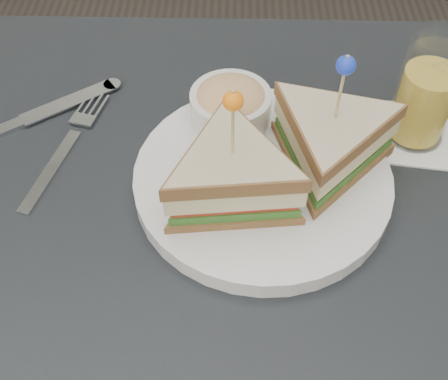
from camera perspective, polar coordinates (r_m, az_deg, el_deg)
table at (r=0.69m, az=-0.86°, el=-7.37°), size 0.80×0.80×0.75m
plate_meal at (r=0.63m, az=4.89°, el=3.32°), size 0.39×0.39×0.18m
cutlery_fork at (r=0.73m, az=-15.52°, el=4.66°), size 0.08×0.21×0.01m
cutlery_knife at (r=0.77m, az=-19.08°, el=6.90°), size 0.21×0.16×0.01m
drink_set at (r=0.71m, az=19.86°, el=9.07°), size 0.13×0.13×0.15m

